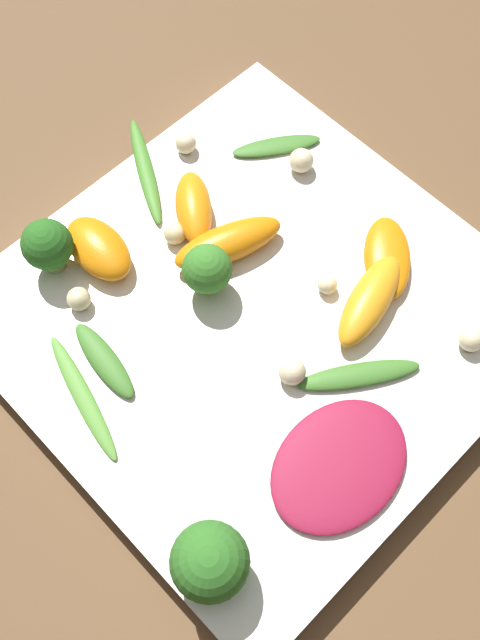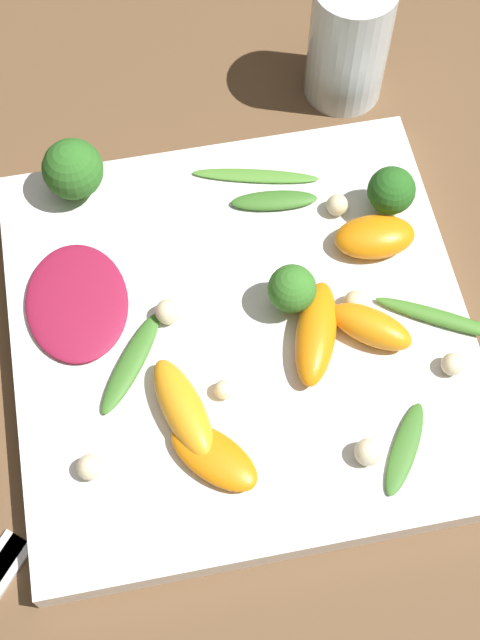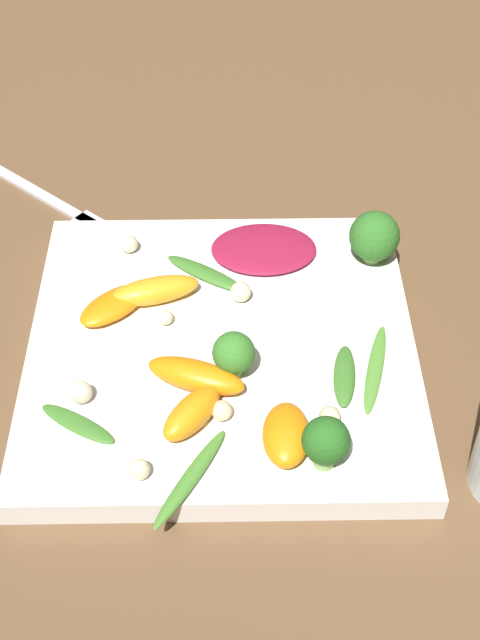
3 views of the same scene
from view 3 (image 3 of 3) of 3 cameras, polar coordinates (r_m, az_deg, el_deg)
The scene contains 24 objects.
ground_plane at distance 0.72m, azimuth -1.15°, elevation -2.47°, with size 2.40×2.40×0.00m, color brown.
plate at distance 0.72m, azimuth -1.16°, elevation -1.89°, with size 0.31×0.31×0.02m.
fork at distance 0.89m, azimuth -11.51°, elevation 7.30°, with size 0.12×0.14×0.01m.
radicchio_leaf_0 at distance 0.78m, azimuth 1.53°, elevation 4.57°, with size 0.07×0.09×0.01m.
orange_segment_0 at distance 0.73m, azimuth -8.13°, elevation 0.95°, with size 0.07×0.07×0.01m.
orange_segment_1 at distance 0.67m, azimuth -2.84°, elevation -3.58°, with size 0.05×0.08×0.02m.
orange_segment_2 at distance 0.63m, azimuth 2.97°, elevation -7.34°, with size 0.06×0.04×0.02m.
orange_segment_3 at distance 0.74m, azimuth -5.47°, elevation 1.90°, with size 0.04×0.08×0.02m.
orange_segment_4 at distance 0.64m, azimuth -3.12°, elevation -5.99°, with size 0.06×0.05×0.02m.
broccoli_floret_0 at distance 0.77m, azimuth 8.59°, elevation 5.29°, with size 0.04×0.04×0.05m.
broccoli_floret_1 at distance 0.67m, azimuth -0.41°, elevation -2.17°, with size 0.03×0.03×0.04m.
broccoli_floret_2 at distance 0.61m, azimuth 5.52°, elevation -7.76°, with size 0.03×0.03×0.04m.
arugula_sprig_0 at distance 0.76m, azimuth -2.24°, elevation 3.01°, with size 0.06×0.07×0.01m.
arugula_sprig_1 at distance 0.62m, azimuth -3.19°, elevation -10.07°, with size 0.09×0.06×0.01m.
arugula_sprig_2 at distance 0.68m, azimuth 6.70°, elevation -3.57°, with size 0.06×0.02×0.01m.
arugula_sprig_3 at distance 0.66m, azimuth -10.35°, elevation -6.55°, with size 0.05×0.06×0.00m.
arugula_sprig_4 at distance 0.69m, azimuth 8.65°, elevation -3.07°, with size 0.09×0.03×0.00m.
macadamia_nut_0 at distance 0.65m, azimuth 5.76°, elevation -6.15°, with size 0.02×0.02×0.02m.
macadamia_nut_1 at distance 0.79m, azimuth -7.12°, elevation 4.87°, with size 0.02×0.02×0.02m.
macadamia_nut_2 at distance 0.73m, azimuth 0.04°, elevation 1.82°, with size 0.02×0.02×0.02m.
macadamia_nut_3 at distance 0.72m, azimuth -4.81°, elevation 0.18°, with size 0.01×0.01×0.01m.
macadamia_nut_4 at distance 0.65m, azimuth -1.01°, elevation -5.82°, with size 0.02×0.02×0.02m.
macadamia_nut_5 at distance 0.62m, azimuth -6.46°, elevation -9.49°, with size 0.02×0.02×0.02m.
macadamia_nut_6 at distance 0.67m, azimuth -10.16°, elevation -4.57°, with size 0.02×0.02×0.02m.
Camera 3 is at (-0.49, -0.01, 0.53)m, focal length 50.00 mm.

